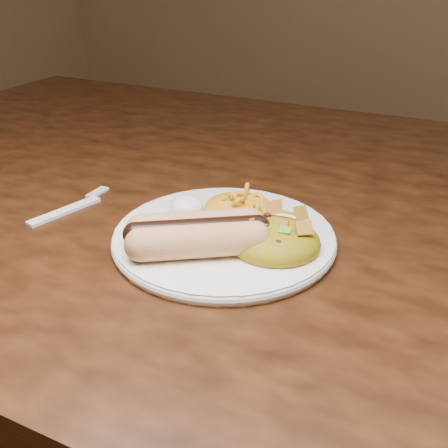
% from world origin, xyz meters
% --- Properties ---
extents(table, '(1.60, 0.90, 0.75)m').
position_xyz_m(table, '(0.00, 0.00, 0.66)').
color(table, '#4A230E').
rests_on(table, floor).
extents(plate, '(0.32, 0.32, 0.01)m').
position_xyz_m(plate, '(-0.01, -0.16, 0.76)').
color(plate, white).
rests_on(plate, table).
extents(hotdog, '(0.12, 0.12, 0.03)m').
position_xyz_m(hotdog, '(-0.02, -0.20, 0.78)').
color(hotdog, tan).
rests_on(hotdog, plate).
extents(mac_and_cheese, '(0.09, 0.09, 0.03)m').
position_xyz_m(mac_and_cheese, '(-0.02, -0.10, 0.78)').
color(mac_and_cheese, yellow).
rests_on(mac_and_cheese, plate).
extents(sour_cream, '(0.05, 0.05, 0.02)m').
position_xyz_m(sour_cream, '(-0.08, -0.13, 0.78)').
color(sour_cream, white).
rests_on(sour_cream, plate).
extents(taco_salad, '(0.10, 0.09, 0.04)m').
position_xyz_m(taco_salad, '(0.05, -0.16, 0.78)').
color(taco_salad, '#D26D01').
rests_on(taco_salad, plate).
extents(fork, '(0.06, 0.16, 0.00)m').
position_xyz_m(fork, '(-0.23, -0.18, 0.75)').
color(fork, white).
rests_on(fork, table).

